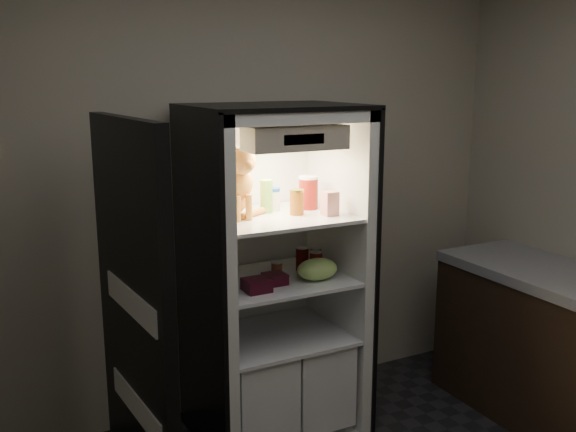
% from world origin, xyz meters
% --- Properties ---
extents(room_shell, '(3.60, 3.60, 3.60)m').
position_xyz_m(room_shell, '(0.00, 0.00, 1.62)').
color(room_shell, white).
rests_on(room_shell, floor).
extents(refrigerator, '(0.90, 0.72, 1.88)m').
position_xyz_m(refrigerator, '(0.00, 1.38, 0.79)').
color(refrigerator, white).
rests_on(refrigerator, floor).
extents(fridge_door, '(0.13, 0.87, 1.85)m').
position_xyz_m(fridge_door, '(-0.85, 1.06, 0.91)').
color(fridge_door, black).
rests_on(fridge_door, floor).
extents(tabby_cat, '(0.35, 0.39, 0.41)m').
position_xyz_m(tabby_cat, '(-0.22, 1.39, 1.44)').
color(tabby_cat, '#BA6A17').
rests_on(tabby_cat, refrigerator).
extents(parmesan_shaker, '(0.07, 0.07, 0.18)m').
position_xyz_m(parmesan_shaker, '(-0.02, 1.41, 1.38)').
color(parmesan_shaker, green).
rests_on(parmesan_shaker, refrigerator).
extents(mayo_tub, '(0.09, 0.09, 0.13)m').
position_xyz_m(mayo_tub, '(0.03, 1.44, 1.35)').
color(mayo_tub, white).
rests_on(mayo_tub, refrigerator).
extents(salsa_jar, '(0.08, 0.08, 0.14)m').
position_xyz_m(salsa_jar, '(0.10, 1.28, 1.36)').
color(salsa_jar, maroon).
rests_on(salsa_jar, refrigerator).
extents(pepper_jar, '(0.11, 0.11, 0.18)m').
position_xyz_m(pepper_jar, '(0.23, 1.39, 1.38)').
color(pepper_jar, '#AA1C16').
rests_on(pepper_jar, refrigerator).
extents(cream_carton, '(0.08, 0.08, 0.13)m').
position_xyz_m(cream_carton, '(0.25, 1.19, 1.35)').
color(cream_carton, white).
rests_on(cream_carton, refrigerator).
extents(soda_can_a, '(0.07, 0.07, 0.13)m').
position_xyz_m(soda_can_a, '(0.19, 1.38, 1.01)').
color(soda_can_a, black).
rests_on(soda_can_a, refrigerator).
extents(soda_can_b, '(0.06, 0.06, 0.12)m').
position_xyz_m(soda_can_b, '(0.28, 1.38, 1.00)').
color(soda_can_b, black).
rests_on(soda_can_b, refrigerator).
extents(soda_can_c, '(0.07, 0.07, 0.13)m').
position_xyz_m(soda_can_c, '(0.22, 1.28, 1.00)').
color(soda_can_c, black).
rests_on(soda_can_c, refrigerator).
extents(condiment_jar, '(0.06, 0.06, 0.09)m').
position_xyz_m(condiment_jar, '(0.01, 1.34, 0.98)').
color(condiment_jar, brown).
rests_on(condiment_jar, refrigerator).
extents(grape_bag, '(0.23, 0.17, 0.12)m').
position_xyz_m(grape_bag, '(0.18, 1.19, 1.00)').
color(grape_bag, '#94D262').
rests_on(grape_bag, refrigerator).
extents(berry_box_left, '(0.13, 0.13, 0.06)m').
position_xyz_m(berry_box_left, '(-0.19, 1.17, 0.97)').
color(berry_box_left, '#440B1C').
rests_on(berry_box_left, refrigerator).
extents(berry_box_right, '(0.11, 0.11, 0.06)m').
position_xyz_m(berry_box_right, '(-0.06, 1.23, 0.97)').
color(berry_box_right, '#440B1C').
rests_on(berry_box_right, refrigerator).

